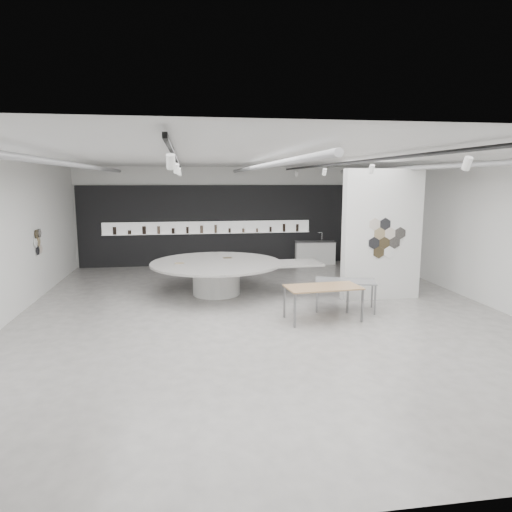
{
  "coord_description": "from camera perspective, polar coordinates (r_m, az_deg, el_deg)",
  "views": [
    {
      "loc": [
        -1.82,
        -10.86,
        3.29
      ],
      "look_at": [
        0.01,
        1.2,
        1.26
      ],
      "focal_mm": 32.0,
      "sensor_mm": 36.0,
      "label": 1
    }
  ],
  "objects": [
    {
      "name": "room",
      "position": [
        11.06,
        0.4,
        3.14
      ],
      "size": [
        12.02,
        14.02,
        3.82
      ],
      "color": "#A7A39E",
      "rests_on": "ground"
    },
    {
      "name": "back_wall_display",
      "position": [
        17.97,
        -3.03,
        3.86
      ],
      "size": [
        11.8,
        0.27,
        3.1
      ],
      "color": "black",
      "rests_on": "ground"
    },
    {
      "name": "partition_column",
      "position": [
        13.08,
        15.45,
        2.57
      ],
      "size": [
        2.2,
        0.38,
        3.6
      ],
      "color": "white",
      "rests_on": "ground"
    },
    {
      "name": "display_island",
      "position": [
        13.28,
        -4.63,
        -2.15
      ],
      "size": [
        5.01,
        4.01,
        0.97
      ],
      "rotation": [
        0.0,
        0.0,
        0.06
      ],
      "color": "white",
      "rests_on": "ground"
    },
    {
      "name": "sample_table_wood",
      "position": [
        10.9,
        8.38,
        -4.09
      ],
      "size": [
        1.81,
        1.03,
        0.82
      ],
      "rotation": [
        0.0,
        0.0,
        0.09
      ],
      "color": "#A77F56",
      "rests_on": "ground"
    },
    {
      "name": "sample_table_stone",
      "position": [
        11.83,
        11.11,
        -3.33
      ],
      "size": [
        1.66,
        1.15,
        0.77
      ],
      "rotation": [
        0.0,
        0.0,
        -0.29
      ],
      "color": "gray",
      "rests_on": "ground"
    },
    {
      "name": "kitchen_counter",
      "position": [
        18.3,
        7.38,
        0.45
      ],
      "size": [
        1.64,
        0.8,
        1.24
      ],
      "rotation": [
        0.0,
        0.0,
        -0.12
      ],
      "color": "white",
      "rests_on": "ground"
    }
  ]
}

